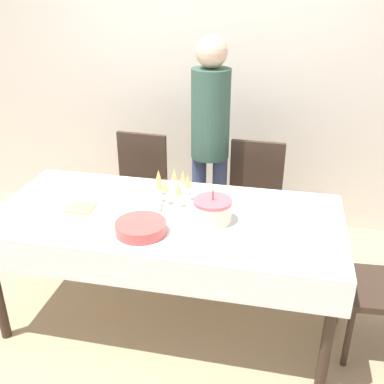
% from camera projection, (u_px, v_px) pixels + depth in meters
% --- Properties ---
extents(ground_plane, '(12.00, 12.00, 0.00)m').
position_uv_depth(ground_plane, '(169.00, 315.00, 2.97)').
color(ground_plane, tan).
extents(wall_back, '(8.00, 0.05, 2.70)m').
position_uv_depth(wall_back, '(212.00, 68.00, 3.71)').
color(wall_back, silver).
rests_on(wall_back, ground_plane).
extents(dining_table, '(2.04, 0.93, 0.77)m').
position_uv_depth(dining_table, '(167.00, 228.00, 2.69)').
color(dining_table, white).
rests_on(dining_table, ground_plane).
extents(dining_chair_far_left, '(0.45, 0.45, 0.94)m').
position_uv_depth(dining_chair_far_left, '(138.00, 190.00, 3.53)').
color(dining_chair_far_left, '#38281E').
rests_on(dining_chair_far_left, ground_plane).
extents(dining_chair_far_right, '(0.43, 0.43, 0.94)m').
position_uv_depth(dining_chair_far_right, '(253.00, 201.00, 3.36)').
color(dining_chair_far_right, '#38281E').
rests_on(dining_chair_far_right, ground_plane).
extents(birthday_cake, '(0.22, 0.22, 0.21)m').
position_uv_depth(birthday_cake, '(213.00, 210.00, 2.53)').
color(birthday_cake, beige).
rests_on(birthday_cake, dining_table).
extents(champagne_tray, '(0.30, 0.30, 0.18)m').
position_uv_depth(champagne_tray, '(173.00, 187.00, 2.76)').
color(champagne_tray, silver).
rests_on(champagne_tray, dining_table).
extents(plate_stack_main, '(0.28, 0.28, 0.06)m').
position_uv_depth(plate_stack_main, '(141.00, 228.00, 2.43)').
color(plate_stack_main, '#CC4C47').
rests_on(plate_stack_main, dining_table).
extents(plate_stack_dessert, '(0.23, 0.23, 0.03)m').
position_uv_depth(plate_stack_dessert, '(142.00, 206.00, 2.68)').
color(plate_stack_dessert, white).
rests_on(plate_stack_dessert, dining_table).
extents(cake_knife, '(0.30, 0.08, 0.00)m').
position_uv_depth(cake_knife, '(220.00, 241.00, 2.36)').
color(cake_knife, silver).
rests_on(cake_knife, dining_table).
extents(fork_pile, '(0.17, 0.07, 0.02)m').
position_uv_depth(fork_pile, '(64.00, 222.00, 2.53)').
color(fork_pile, silver).
rests_on(fork_pile, dining_table).
extents(napkin_pile, '(0.15, 0.15, 0.01)m').
position_uv_depth(napkin_pile, '(81.00, 208.00, 2.69)').
color(napkin_pile, '#E0D166').
rests_on(napkin_pile, dining_table).
extents(person_standing, '(0.28, 0.28, 1.68)m').
position_uv_depth(person_standing, '(210.00, 130.00, 3.27)').
color(person_standing, '#3F4C72').
rests_on(person_standing, ground_plane).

